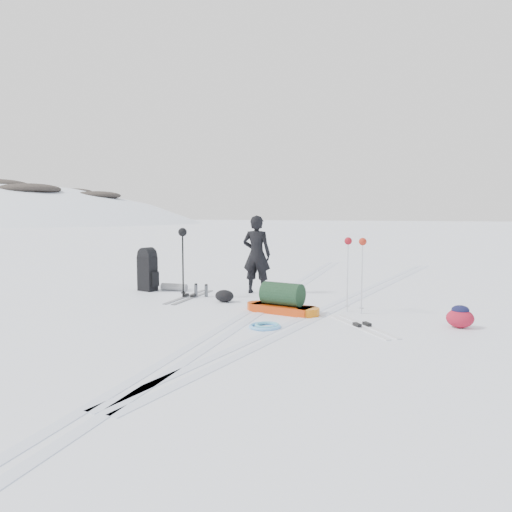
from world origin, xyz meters
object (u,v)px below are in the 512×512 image
object	(u,v)px
ski_poles_black	(183,241)
expedition_rucksack	(151,271)
skier	(257,254)
pulk_sled	(282,301)

from	to	relation	value
ski_poles_black	expedition_rucksack	bearing A→B (deg)	166.81
skier	pulk_sled	bearing A→B (deg)	119.20
pulk_sled	ski_poles_black	world-z (taller)	ski_poles_black
skier	pulk_sled	xyz separation A→B (m)	(1.20, -1.83, -0.65)
skier	ski_poles_black	xyz separation A→B (m)	(-1.20, -1.10, 0.34)
skier	expedition_rucksack	bearing A→B (deg)	9.12
skier	expedition_rucksack	size ratio (longest dim) A/B	1.57
expedition_rucksack	ski_poles_black	size ratio (longest dim) A/B	0.75
expedition_rucksack	skier	bearing A→B (deg)	25.63
skier	ski_poles_black	size ratio (longest dim) A/B	1.17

